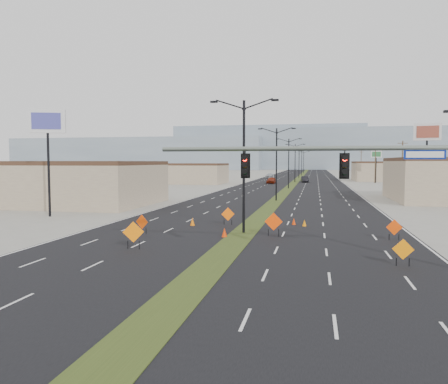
% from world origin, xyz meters
% --- Properties ---
extents(ground, '(600.00, 600.00, 0.00)m').
position_xyz_m(ground, '(0.00, 0.00, 0.00)').
color(ground, gray).
rests_on(ground, ground).
extents(road_surface, '(25.00, 400.00, 0.02)m').
position_xyz_m(road_surface, '(0.00, 100.00, 0.00)').
color(road_surface, black).
rests_on(road_surface, ground).
extents(median_strip, '(2.00, 400.00, 0.04)m').
position_xyz_m(median_strip, '(0.00, 100.00, 0.00)').
color(median_strip, '#304017').
rests_on(median_strip, ground).
extents(building_sw_near, '(40.00, 16.00, 5.00)m').
position_xyz_m(building_sw_near, '(-35.00, 30.00, 2.50)').
color(building_sw_near, tan).
rests_on(building_sw_near, ground).
extents(building_sw_far, '(30.00, 14.00, 4.50)m').
position_xyz_m(building_sw_far, '(-32.00, 85.00, 2.25)').
color(building_sw_far, tan).
rests_on(building_sw_far, ground).
extents(building_se_far, '(44.00, 16.00, 5.00)m').
position_xyz_m(building_se_far, '(38.00, 110.00, 2.50)').
color(building_se_far, tan).
rests_on(building_se_far, ground).
extents(mesa_west, '(180.00, 50.00, 22.00)m').
position_xyz_m(mesa_west, '(-120.00, 280.00, 11.00)').
color(mesa_west, gray).
rests_on(mesa_west, ground).
extents(mesa_center, '(220.00, 50.00, 28.00)m').
position_xyz_m(mesa_center, '(40.00, 300.00, 14.00)').
color(mesa_center, gray).
rests_on(mesa_center, ground).
extents(mesa_backdrop, '(140.00, 50.00, 32.00)m').
position_xyz_m(mesa_backdrop, '(-30.00, 320.00, 16.00)').
color(mesa_backdrop, gray).
rests_on(mesa_backdrop, ground).
extents(signal_mast, '(16.30, 0.60, 8.00)m').
position_xyz_m(signal_mast, '(8.56, 2.00, 4.79)').
color(signal_mast, slate).
rests_on(signal_mast, ground).
extents(streetlight_0, '(5.15, 0.24, 10.02)m').
position_xyz_m(streetlight_0, '(0.00, 12.00, 5.42)').
color(streetlight_0, black).
rests_on(streetlight_0, ground).
extents(streetlight_1, '(5.15, 0.24, 10.02)m').
position_xyz_m(streetlight_1, '(0.00, 40.00, 5.42)').
color(streetlight_1, black).
rests_on(streetlight_1, ground).
extents(streetlight_2, '(5.15, 0.24, 10.02)m').
position_xyz_m(streetlight_2, '(0.00, 68.00, 5.42)').
color(streetlight_2, black).
rests_on(streetlight_2, ground).
extents(streetlight_3, '(5.15, 0.24, 10.02)m').
position_xyz_m(streetlight_3, '(0.00, 96.00, 5.42)').
color(streetlight_3, black).
rests_on(streetlight_3, ground).
extents(streetlight_4, '(5.15, 0.24, 10.02)m').
position_xyz_m(streetlight_4, '(0.00, 124.00, 5.42)').
color(streetlight_4, black).
rests_on(streetlight_4, ground).
extents(streetlight_5, '(5.15, 0.24, 10.02)m').
position_xyz_m(streetlight_5, '(0.00, 152.00, 5.42)').
color(streetlight_5, black).
rests_on(streetlight_5, ground).
extents(streetlight_6, '(5.15, 0.24, 10.02)m').
position_xyz_m(streetlight_6, '(0.00, 180.00, 5.42)').
color(streetlight_6, black).
rests_on(streetlight_6, ground).
extents(utility_pole_1, '(1.60, 0.20, 9.00)m').
position_xyz_m(utility_pole_1, '(20.00, 60.00, 4.67)').
color(utility_pole_1, '#4C3823').
rests_on(utility_pole_1, ground).
extents(utility_pole_2, '(1.60, 0.20, 9.00)m').
position_xyz_m(utility_pole_2, '(20.00, 95.00, 4.67)').
color(utility_pole_2, '#4C3823').
rests_on(utility_pole_2, ground).
extents(utility_pole_3, '(1.60, 0.20, 9.00)m').
position_xyz_m(utility_pole_3, '(20.00, 130.00, 4.67)').
color(utility_pole_3, '#4C3823').
rests_on(utility_pole_3, ground).
extents(car_left, '(2.33, 4.91, 1.62)m').
position_xyz_m(car_left, '(-5.32, 87.18, 0.81)').
color(car_left, maroon).
rests_on(car_left, ground).
extents(car_mid, '(2.21, 4.97, 1.59)m').
position_xyz_m(car_mid, '(2.58, 95.94, 0.79)').
color(car_mid, black).
rests_on(car_mid, ground).
extents(car_far, '(2.76, 5.48, 1.53)m').
position_xyz_m(car_far, '(-9.55, 124.23, 0.76)').
color(car_far, '#AFB5B9').
rests_on(car_far, ground).
extents(construction_sign_0, '(1.22, 0.53, 1.74)m').
position_xyz_m(construction_sign_0, '(-5.70, 4.55, 1.03)').
color(construction_sign_0, orange).
rests_on(construction_sign_0, ground).
extents(construction_sign_1, '(1.07, 0.32, 1.46)m').
position_xyz_m(construction_sign_1, '(-7.45, 10.13, 0.85)').
color(construction_sign_1, '#D83D04').
rests_on(construction_sign_1, ground).
extents(construction_sign_2, '(1.06, 0.50, 1.52)m').
position_xyz_m(construction_sign_2, '(-2.00, 15.90, 0.89)').
color(construction_sign_2, '#FF5C05').
rests_on(construction_sign_2, ground).
extents(construction_sign_3, '(1.31, 0.08, 1.74)m').
position_xyz_m(construction_sign_3, '(2.36, 11.04, 1.03)').
color(construction_sign_3, '#FF4205').
rests_on(construction_sign_3, ground).
extents(construction_sign_4, '(1.10, 0.15, 1.46)m').
position_xyz_m(construction_sign_4, '(10.67, 11.12, 0.85)').
color(construction_sign_4, '#E23D04').
rests_on(construction_sign_4, ground).
extents(construction_sign_5, '(1.08, 0.16, 1.44)m').
position_xyz_m(construction_sign_5, '(9.80, 3.28, 0.84)').
color(construction_sign_5, orange).
rests_on(construction_sign_5, ground).
extents(cone_0, '(0.50, 0.50, 0.68)m').
position_xyz_m(cone_0, '(-1.06, 9.93, 0.34)').
color(cone_0, red).
rests_on(cone_0, ground).
extents(cone_1, '(0.36, 0.36, 0.58)m').
position_xyz_m(cone_1, '(3.53, 17.22, 0.29)').
color(cone_1, red).
rests_on(cone_1, ground).
extents(cone_2, '(0.38, 0.38, 0.58)m').
position_xyz_m(cone_2, '(4.44, 16.47, 0.29)').
color(cone_2, orange).
rests_on(cone_2, ground).
extents(cone_3, '(0.52, 0.52, 0.69)m').
position_xyz_m(cone_3, '(-4.89, 14.95, 0.34)').
color(cone_3, '#E26404').
rests_on(cone_3, ground).
extents(pole_sign_west, '(3.35, 1.51, 10.54)m').
position_xyz_m(pole_sign_west, '(-20.45, 18.03, 8.66)').
color(pole_sign_west, black).
rests_on(pole_sign_west, ground).
extents(pole_sign_east_near, '(3.45, 0.92, 10.56)m').
position_xyz_m(pole_sign_east_near, '(19.88, 42.60, 8.68)').
color(pole_sign_east_near, black).
rests_on(pole_sign_east_near, ground).
extents(pole_sign_east_far, '(2.66, 1.14, 8.20)m').
position_xyz_m(pole_sign_east_far, '(20.44, 96.74, 6.61)').
color(pole_sign_east_far, black).
rests_on(pole_sign_east_far, ground).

